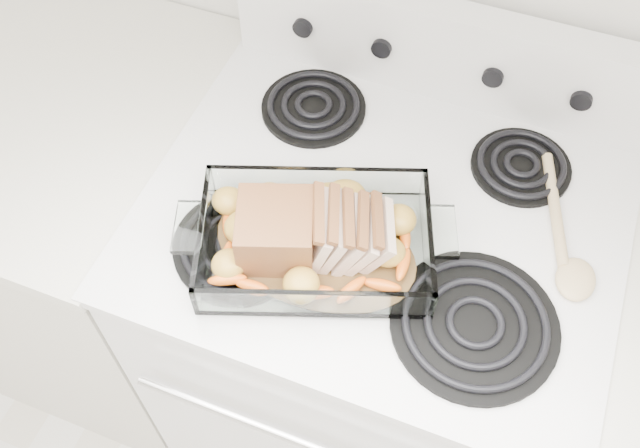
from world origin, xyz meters
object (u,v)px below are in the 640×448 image
(counter_left, at_px, (105,239))
(pork_roast, at_px, (301,228))
(electric_range, at_px, (370,328))
(baking_dish, at_px, (315,245))

(counter_left, relative_size, pork_roast, 3.97)
(electric_range, xyz_separation_m, baking_dish, (-0.07, -0.13, 0.48))
(electric_range, bearing_deg, pork_roast, -126.85)
(pork_roast, bearing_deg, electric_range, 58.86)
(electric_range, distance_m, pork_roast, 0.54)
(electric_range, xyz_separation_m, pork_roast, (-0.10, -0.13, 0.51))
(electric_range, xyz_separation_m, counter_left, (-0.67, -0.00, -0.02))
(electric_range, relative_size, pork_roast, 4.76)
(baking_dish, distance_m, pork_roast, 0.04)
(electric_range, height_order, baking_dish, electric_range)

